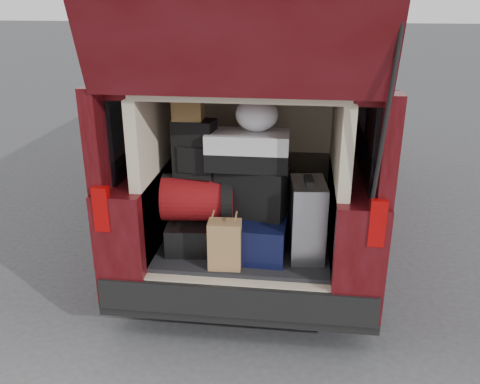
# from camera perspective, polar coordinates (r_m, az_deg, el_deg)

# --- Properties ---
(ground) EXTENTS (80.00, 80.00, 0.00)m
(ground) POSITION_cam_1_polar(r_m,az_deg,el_deg) (3.94, 0.16, -14.30)
(ground) COLOR #38383A
(ground) RESTS_ON ground
(minivan) EXTENTS (1.90, 5.35, 2.77)m
(minivan) POSITION_cam_1_polar(r_m,az_deg,el_deg) (5.23, 2.62, 6.03)
(minivan) COLOR black
(minivan) RESTS_ON ground
(load_floor) EXTENTS (1.24, 1.05, 0.55)m
(load_floor) POSITION_cam_1_polar(r_m,az_deg,el_deg) (4.02, 0.64, -8.83)
(load_floor) COLOR black
(load_floor) RESTS_ON ground
(black_hardshell) EXTENTS (0.42, 0.55, 0.21)m
(black_hardshell) POSITION_cam_1_polar(r_m,az_deg,el_deg) (3.81, -5.10, -4.33)
(black_hardshell) COLOR black
(black_hardshell) RESTS_ON load_floor
(navy_hardshell) EXTENTS (0.52, 0.63, 0.27)m
(navy_hardshell) POSITION_cam_1_polar(r_m,az_deg,el_deg) (3.72, 1.46, -4.42)
(navy_hardshell) COLOR black
(navy_hardshell) RESTS_ON load_floor
(silver_roller) EXTENTS (0.27, 0.39, 0.55)m
(silver_roller) POSITION_cam_1_polar(r_m,az_deg,el_deg) (3.59, 7.53, -3.07)
(silver_roller) COLOR white
(silver_roller) RESTS_ON load_floor
(kraft_bag) EXTENTS (0.23, 0.15, 0.34)m
(kraft_bag) POSITION_cam_1_polar(r_m,az_deg,el_deg) (3.45, -1.72, -5.93)
(kraft_bag) COLOR #9C7846
(kraft_bag) RESTS_ON load_floor
(red_duffel) EXTENTS (0.54, 0.38, 0.33)m
(red_duffel) POSITION_cam_1_polar(r_m,az_deg,el_deg) (3.68, -4.72, -0.68)
(red_duffel) COLOR maroon
(red_duffel) RESTS_ON black_hardshell
(black_soft_case) EXTENTS (0.53, 0.38, 0.35)m
(black_soft_case) POSITION_cam_1_polar(r_m,az_deg,el_deg) (3.63, 1.39, 0.24)
(black_soft_case) COLOR black
(black_soft_case) RESTS_ON navy_hardshell
(backpack) EXTENTS (0.31, 0.21, 0.41)m
(backpack) POSITION_cam_1_polar(r_m,az_deg,el_deg) (3.58, -5.12, 4.92)
(backpack) COLOR black
(backpack) RESTS_ON red_duffel
(twotone_duffel) EXTENTS (0.57, 0.30, 0.25)m
(twotone_duffel) POSITION_cam_1_polar(r_m,az_deg,el_deg) (3.51, 0.86, 4.73)
(twotone_duffel) COLOR silver
(twotone_duffel) RESTS_ON black_soft_case
(grocery_sack_lower) EXTENTS (0.20, 0.17, 0.18)m
(grocery_sack_lower) POSITION_cam_1_polar(r_m,az_deg,el_deg) (3.51, -5.84, 9.56)
(grocery_sack_lower) COLOR brown
(grocery_sack_lower) RESTS_ON backpack
(plastic_bag_center) EXTENTS (0.32, 0.31, 0.23)m
(plastic_bag_center) POSITION_cam_1_polar(r_m,az_deg,el_deg) (3.48, 1.90, 8.71)
(plastic_bag_center) COLOR silver
(plastic_bag_center) RESTS_ON twotone_duffel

